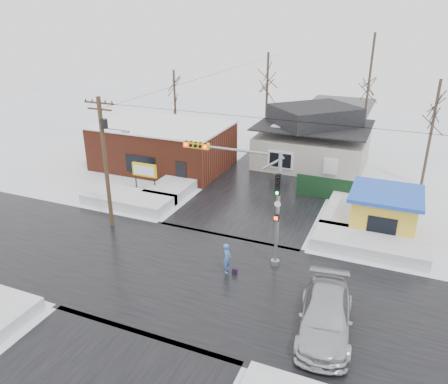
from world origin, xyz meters
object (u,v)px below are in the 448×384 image
at_px(marquee_sign, 144,171).
at_px(kiosk, 384,211).
at_px(utility_pole, 106,156).
at_px(traffic_signal, 252,190).
at_px(pedestrian, 227,258).
at_px(car, 325,316).

relative_size(marquee_sign, kiosk, 0.55).
bearing_deg(utility_pole, kiosk, 20.44).
bearing_deg(traffic_signal, utility_pole, 177.05).
bearing_deg(marquee_sign, kiosk, 1.55).
relative_size(utility_pole, pedestrian, 4.98).
relative_size(utility_pole, marquee_sign, 3.53).
bearing_deg(marquee_sign, utility_pole, -79.87).
distance_m(utility_pole, marquee_sign, 6.87).
xyz_separation_m(traffic_signal, car, (5.36, -4.68, -3.69)).
bearing_deg(kiosk, pedestrian, -131.63).
relative_size(utility_pole, kiosk, 1.96).
height_order(pedestrian, car, pedestrian).
relative_size(pedestrian, car, 0.31).
bearing_deg(pedestrian, kiosk, -50.01).
bearing_deg(kiosk, car, -98.29).
bearing_deg(kiosk, marquee_sign, -178.45).
bearing_deg(pedestrian, marquee_sign, 43.66).
distance_m(marquee_sign, pedestrian, 13.56).
xyz_separation_m(kiosk, pedestrian, (-7.84, -8.82, -0.56)).
bearing_deg(car, traffic_signal, 131.54).
bearing_deg(pedestrian, traffic_signal, -31.66).
relative_size(marquee_sign, car, 0.43).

